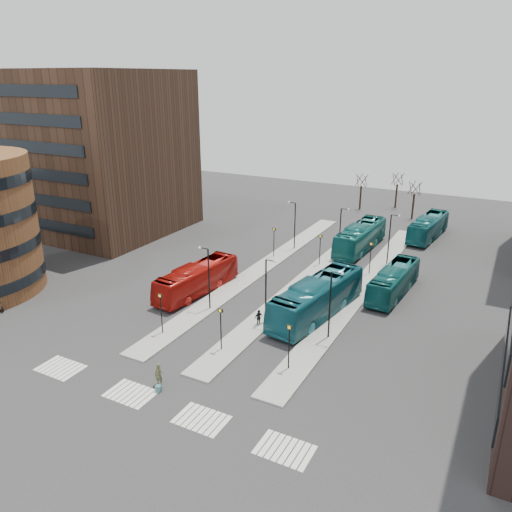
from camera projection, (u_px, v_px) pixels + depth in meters
The scene contains 19 objects.
ground at pixel (100, 431), 31.49m from camera, with size 160.00×160.00×0.00m, color #29292B.
island_left at pixel (262, 268), 58.15m from camera, with size 2.50×45.00×0.15m, color gray.
island_mid at pixel (310, 277), 55.50m from camera, with size 2.50×45.00×0.15m, color gray.
island_right at pixel (362, 287), 52.86m from camera, with size 2.50×45.00×0.15m, color gray.
suitcase at pixel (159, 389), 35.39m from camera, with size 0.39×0.31×0.49m, color #1F1B96.
red_bus at pixel (197, 279), 51.16m from camera, with size 2.59×11.06×3.08m, color #A4120C.
teal_bus_a at pixel (317, 298), 46.15m from camera, with size 3.07×13.11×3.65m, color #155B6A.
teal_bus_b at pixel (360, 237), 63.84m from camera, with size 2.88×12.32×3.43m, color #136260.
teal_bus_c at pixel (394, 281), 50.87m from camera, with size 2.46×10.53×2.93m, color #125A5B.
teal_bus_d at pixel (428, 227), 68.57m from camera, with size 2.64×11.27×3.14m, color #146168.
traveller at pixel (159, 375), 35.92m from camera, with size 0.65×0.42×1.77m, color #4A4B2D.
commuter_a at pixel (179, 295), 48.93m from camera, with size 0.83×0.65×1.71m, color black.
commuter_b at pixel (259, 318), 44.60m from camera, with size 0.91×0.38×1.55m, color black.
commuter_c at pixel (286, 315), 45.07m from camera, with size 1.00×0.58×1.55m, color black.
crosswalk_stripes at pixel (162, 405), 34.04m from camera, with size 22.35×2.40×0.01m.
office_block at pixel (88, 152), 70.96m from camera, with size 25.00×20.12×22.00m.
sign_poles at pixel (280, 278), 49.07m from camera, with size 12.45×22.12×3.65m.
lamp_posts at pixel (309, 253), 52.37m from camera, with size 14.04×20.24×6.12m.
bare_trees at pixel (390, 196), 81.43m from camera, with size 10.97×8.14×5.90m.
Camera 1 is at (20.83, -18.19, 21.17)m, focal length 35.00 mm.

